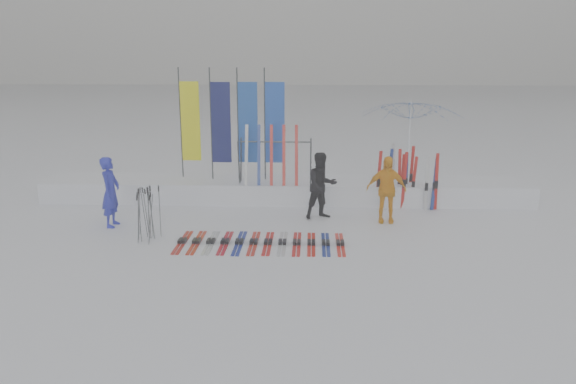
{
  "coord_description": "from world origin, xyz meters",
  "views": [
    {
      "loc": [
        0.74,
        -11.29,
        4.28
      ],
      "look_at": [
        0.2,
        1.6,
        1.0
      ],
      "focal_mm": 35.0,
      "sensor_mm": 36.0,
      "label": 1
    }
  ],
  "objects_px": {
    "person_black": "(322,186)",
    "ski_row": "(260,242)",
    "ski_rack": "(275,156)",
    "tent_canopy": "(409,144)",
    "person_blue": "(111,192)",
    "person_yellow": "(386,189)"
  },
  "relations": [
    {
      "from": "person_black",
      "to": "tent_canopy",
      "type": "height_order",
      "value": "tent_canopy"
    },
    {
      "from": "ski_row",
      "to": "person_blue",
      "type": "bearing_deg",
      "value": 162.79
    },
    {
      "from": "person_blue",
      "to": "ski_row",
      "type": "xyz_separation_m",
      "value": [
        3.8,
        -1.18,
        -0.84
      ]
    },
    {
      "from": "person_blue",
      "to": "ski_rack",
      "type": "bearing_deg",
      "value": -57.51
    },
    {
      "from": "person_blue",
      "to": "ski_rack",
      "type": "height_order",
      "value": "ski_rack"
    },
    {
      "from": "person_yellow",
      "to": "person_black",
      "type": "bearing_deg",
      "value": 173.01
    },
    {
      "from": "person_blue",
      "to": "person_yellow",
      "type": "relative_size",
      "value": 1.03
    },
    {
      "from": "person_black",
      "to": "ski_row",
      "type": "relative_size",
      "value": 0.46
    },
    {
      "from": "tent_canopy",
      "to": "ski_row",
      "type": "height_order",
      "value": "tent_canopy"
    },
    {
      "from": "tent_canopy",
      "to": "person_yellow",
      "type": "bearing_deg",
      "value": -107.69
    },
    {
      "from": "tent_canopy",
      "to": "ski_rack",
      "type": "relative_size",
      "value": 1.55
    },
    {
      "from": "ski_row",
      "to": "tent_canopy",
      "type": "bearing_deg",
      "value": 52.35
    },
    {
      "from": "person_black",
      "to": "tent_canopy",
      "type": "xyz_separation_m",
      "value": [
        2.79,
        3.36,
        0.56
      ]
    },
    {
      "from": "person_blue",
      "to": "tent_canopy",
      "type": "height_order",
      "value": "tent_canopy"
    },
    {
      "from": "ski_row",
      "to": "person_black",
      "type": "bearing_deg",
      "value": 55.78
    },
    {
      "from": "person_black",
      "to": "ski_rack",
      "type": "distance_m",
      "value": 1.96
    },
    {
      "from": "person_yellow",
      "to": "person_blue",
      "type": "bearing_deg",
      "value": -172.44
    },
    {
      "from": "ski_rack",
      "to": "tent_canopy",
      "type": "bearing_deg",
      "value": 25.89
    },
    {
      "from": "person_black",
      "to": "ski_rack",
      "type": "xyz_separation_m",
      "value": [
        -1.29,
        1.39,
        0.52
      ]
    },
    {
      "from": "tent_canopy",
      "to": "ski_row",
      "type": "relative_size",
      "value": 0.84
    },
    {
      "from": "tent_canopy",
      "to": "ski_rack",
      "type": "bearing_deg",
      "value": -154.11
    },
    {
      "from": "ski_row",
      "to": "ski_rack",
      "type": "distance_m",
      "value": 3.72
    }
  ]
}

